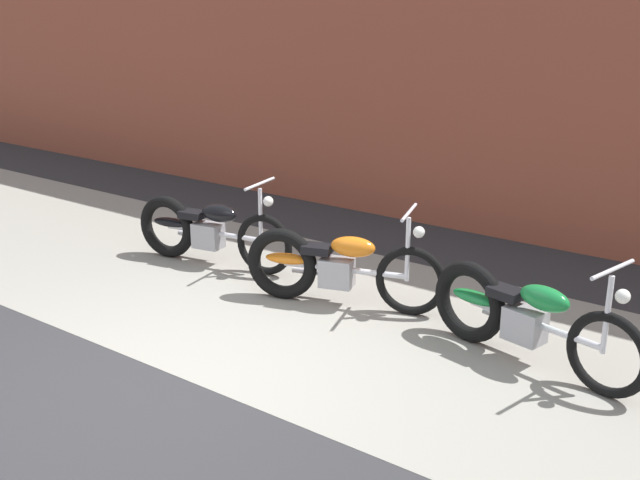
# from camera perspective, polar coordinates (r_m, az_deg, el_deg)

# --- Properties ---
(ground_plane) EXTENTS (80.00, 80.00, 0.00)m
(ground_plane) POSITION_cam_1_polar(r_m,az_deg,el_deg) (6.33, -10.52, -9.97)
(ground_plane) COLOR #2D2D30
(sidewalk_slab) EXTENTS (36.00, 3.50, 0.01)m
(sidewalk_slab) POSITION_cam_1_polar(r_m,az_deg,el_deg) (7.50, -0.74, -5.07)
(sidewalk_slab) COLOR gray
(sidewalk_slab) RESTS_ON ground
(brick_building_wall) EXTENTS (36.00, 0.50, 4.53)m
(brick_building_wall) POSITION_cam_1_polar(r_m,az_deg,el_deg) (9.89, 11.74, 13.69)
(brick_building_wall) COLOR brown
(brick_building_wall) RESTS_ON ground
(motorcycle_black) EXTENTS (1.99, 0.63, 1.03)m
(motorcycle_black) POSITION_cam_1_polar(r_m,az_deg,el_deg) (8.70, -8.74, 0.77)
(motorcycle_black) COLOR black
(motorcycle_black) RESTS_ON ground
(motorcycle_orange) EXTENTS (1.94, 0.84, 1.03)m
(motorcycle_orange) POSITION_cam_1_polar(r_m,az_deg,el_deg) (7.45, 0.69, -1.95)
(motorcycle_orange) COLOR black
(motorcycle_orange) RESTS_ON ground
(motorcycle_green) EXTENTS (1.98, 0.72, 1.03)m
(motorcycle_green) POSITION_cam_1_polar(r_m,az_deg,el_deg) (6.54, 14.45, -5.44)
(motorcycle_green) COLOR black
(motorcycle_green) RESTS_ON ground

